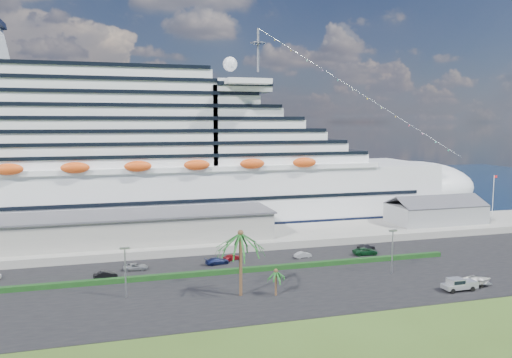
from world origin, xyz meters
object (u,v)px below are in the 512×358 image
object	(u,v)px
cruise_ship	(145,165)
pickup_truck	(459,284)
parked_car_3	(217,261)
boat_trailer	(476,280)

from	to	relation	value
cruise_ship	pickup_truck	distance (m)	83.88
pickup_truck	cruise_ship	bearing A→B (deg)	124.94
parked_car_3	pickup_truck	world-z (taller)	pickup_truck
pickup_truck	boat_trailer	bearing A→B (deg)	13.40
cruise_ship	pickup_truck	bearing A→B (deg)	-55.06
pickup_truck	boat_trailer	distance (m)	4.34
parked_car_3	pickup_truck	bearing A→B (deg)	-136.92
cruise_ship	boat_trailer	size ratio (longest dim) A/B	29.87
parked_car_3	pickup_truck	size ratio (longest dim) A/B	0.80
parked_car_3	pickup_truck	xyz separation A→B (m)	(35.92, -26.17, 0.46)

